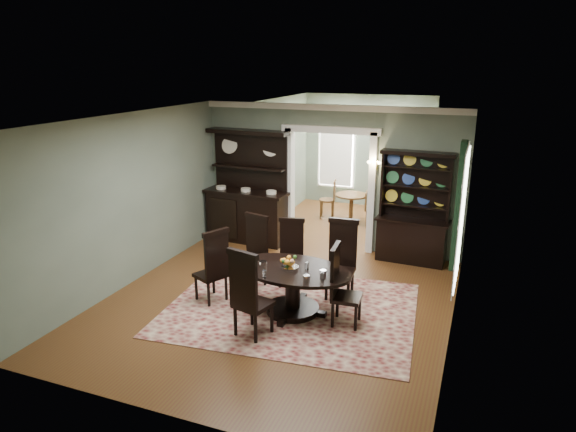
% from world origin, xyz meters
% --- Properties ---
extents(room, '(5.51, 6.01, 3.01)m').
position_xyz_m(room, '(0.00, 0.04, 1.58)').
color(room, brown).
rests_on(room, ground).
extents(parlor, '(3.51, 3.50, 3.01)m').
position_xyz_m(parlor, '(0.00, 5.53, 1.52)').
color(parlor, brown).
rests_on(parlor, ground).
extents(doorway_trim, '(2.08, 0.25, 2.57)m').
position_xyz_m(doorway_trim, '(0.00, 3.00, 1.62)').
color(doorway_trim, white).
rests_on(doorway_trim, floor).
extents(right_window, '(0.15, 1.47, 2.12)m').
position_xyz_m(right_window, '(2.69, 0.93, 1.60)').
color(right_window, white).
rests_on(right_window, wall_right).
extents(wall_sconce, '(0.27, 0.21, 0.21)m').
position_xyz_m(wall_sconce, '(0.95, 2.85, 1.89)').
color(wall_sconce, gold).
rests_on(wall_sconce, back_wall_right).
extents(rug, '(4.15, 3.34, 0.01)m').
position_xyz_m(rug, '(0.30, -0.09, 0.01)').
color(rug, maroon).
rests_on(rug, floor).
extents(dining_table, '(1.98, 1.89, 0.75)m').
position_xyz_m(dining_table, '(0.36, -0.16, 0.52)').
color(dining_table, black).
rests_on(dining_table, rug).
extents(centerpiece, '(1.36, 0.87, 0.22)m').
position_xyz_m(centerpiece, '(0.34, -0.21, 0.81)').
color(centerpiece, white).
rests_on(centerpiece, dining_table).
extents(chair_far_left, '(0.57, 0.55, 1.29)m').
position_xyz_m(chair_far_left, '(-0.64, 0.57, 0.68)').
color(chair_far_left, black).
rests_on(chair_far_left, rug).
extents(chair_far_mid, '(0.52, 0.51, 1.19)m').
position_xyz_m(chair_far_mid, '(-0.07, 0.90, 0.63)').
color(chair_far_mid, black).
rests_on(chair_far_mid, rug).
extents(chair_far_right, '(0.52, 0.50, 1.33)m').
position_xyz_m(chair_far_right, '(0.90, 0.74, 0.70)').
color(chair_far_right, black).
rests_on(chair_far_right, rug).
extents(chair_end_left, '(0.60, 0.61, 1.27)m').
position_xyz_m(chair_end_left, '(-0.95, -0.30, 0.67)').
color(chair_end_left, black).
rests_on(chair_end_left, rug).
extents(chair_end_right, '(0.47, 0.49, 1.25)m').
position_xyz_m(chair_end_right, '(1.15, -0.24, 0.65)').
color(chair_end_right, black).
rests_on(chair_end_right, rug).
extents(chair_near, '(0.60, 0.58, 1.36)m').
position_xyz_m(chair_near, '(0.05, -1.12, 0.71)').
color(chair_near, black).
rests_on(chair_near, rug).
extents(sideboard, '(1.88, 0.75, 2.44)m').
position_xyz_m(sideboard, '(-1.77, 2.72, 0.85)').
color(sideboard, black).
rests_on(sideboard, floor).
extents(welsh_dresser, '(1.43, 0.58, 2.19)m').
position_xyz_m(welsh_dresser, '(1.78, 2.76, 0.79)').
color(welsh_dresser, black).
rests_on(welsh_dresser, floor).
extents(parlor_table, '(0.78, 0.78, 0.72)m').
position_xyz_m(parlor_table, '(0.03, 4.78, 0.47)').
color(parlor_table, '#583819').
rests_on(parlor_table, parlor_floor).
extents(parlor_chair_left, '(0.43, 0.42, 0.97)m').
position_xyz_m(parlor_chair_left, '(-0.58, 4.99, 0.52)').
color(parlor_chair_left, '#583819').
rests_on(parlor_chair_left, parlor_floor).
extents(parlor_chair_right, '(0.37, 0.36, 0.84)m').
position_xyz_m(parlor_chair_right, '(0.52, 4.67, 0.45)').
color(parlor_chair_right, '#583819').
rests_on(parlor_chair_right, parlor_floor).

